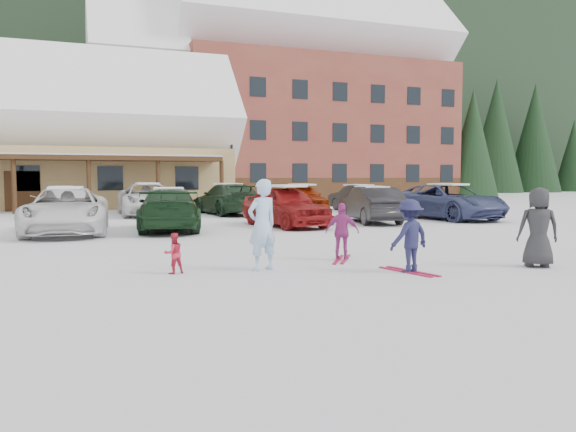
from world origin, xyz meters
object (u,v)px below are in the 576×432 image
object	(u,v)px
parked_car_3	(169,209)
parked_car_10	(148,199)
toddler_red	(174,253)
parked_car_2	(67,211)
adult_skier	(262,225)
child_navy	(409,236)
parked_car_5	(371,205)
bystander_dark	(538,227)
parked_car_12	(302,198)
parked_car_11	(228,199)
alpine_hotel	(290,103)
parked_car_13	(358,198)
child_magenta	(342,232)
parked_car_4	(285,206)
parked_car_6	(448,202)
parked_car_9	(63,202)
lamp_post	(232,153)

from	to	relation	value
parked_car_3	parked_car_10	distance (m)	8.17
toddler_red	parked_car_2	xyz separation A→B (m)	(-2.09, 9.00, 0.37)
adult_skier	child_navy	bearing A→B (deg)	136.25
adult_skier	parked_car_5	world-z (taller)	adult_skier
child_navy	bystander_dark	size ratio (longest dim) A/B	0.86
child_navy	parked_car_12	size ratio (longest dim) A/B	0.33
adult_skier	bystander_dark	distance (m)	5.74
adult_skier	parked_car_2	distance (m)	9.98
parked_car_3	toddler_red	bearing A→B (deg)	90.68
child_navy	parked_car_3	world-z (taller)	parked_car_3
adult_skier	parked_car_10	distance (m)	17.30
parked_car_2	parked_car_12	size ratio (longest dim) A/B	1.27
parked_car_11	adult_skier	bearing A→B (deg)	71.91
parked_car_12	alpine_hotel	bearing A→B (deg)	72.22
parked_car_13	child_magenta	bearing A→B (deg)	55.97
parked_car_4	parked_car_6	distance (m)	8.08
parked_car_5	bystander_dark	bearing A→B (deg)	88.35
toddler_red	parked_car_12	xyz separation A→B (m)	(9.42, 16.77, 0.34)
parked_car_5	parked_car_10	xyz separation A→B (m)	(-8.14, 7.60, 0.05)
bystander_dark	parked_car_3	bearing A→B (deg)	-31.47
parked_car_9	parked_car_10	bearing A→B (deg)	167.18
bystander_dark	parked_car_9	world-z (taller)	bystander_dark
parked_car_12	parked_car_9	bearing A→B (deg)	178.69
child_navy	adult_skier	bearing A→B (deg)	-38.89
parked_car_6	parked_car_12	size ratio (longest dim) A/B	1.29
parked_car_5	parked_car_11	distance (m)	8.14
parked_car_11	parked_car_12	distance (m)	4.17
toddler_red	parked_car_6	size ratio (longest dim) A/B	0.14
child_navy	parked_car_12	world-z (taller)	parked_car_12
bystander_dark	child_magenta	bearing A→B (deg)	-4.93
parked_car_11	parked_car_6	bearing A→B (deg)	136.27
parked_car_5	parked_car_12	world-z (taller)	parked_car_12
child_magenta	adult_skier	bearing A→B (deg)	51.15
alpine_hotel	parked_car_9	xyz separation A→B (m)	(-19.11, -20.62, -7.92)
parked_car_9	alpine_hotel	bearing A→B (deg)	-142.53
child_magenta	parked_car_13	size ratio (longest dim) A/B	0.30
parked_car_5	parked_car_11	size ratio (longest dim) A/B	0.85
parked_car_4	parked_car_13	bearing A→B (deg)	37.69
lamp_post	adult_skier	bearing A→B (deg)	-103.37
lamp_post	child_magenta	bearing A→B (deg)	-98.93
parked_car_12	parked_car_3	bearing A→B (deg)	-134.94
parked_car_12	parked_car_4	bearing A→B (deg)	-114.90
adult_skier	parked_car_4	distance (m)	10.00
bystander_dark	parked_car_10	xyz separation A→B (m)	(-5.82, 18.91, -0.05)
parked_car_10	child_magenta	bearing A→B (deg)	-81.02
alpine_hotel	child_navy	xyz separation A→B (m)	(-12.31, -39.37, -7.91)
alpine_hotel	parked_car_10	distance (m)	26.98
child_navy	parked_car_12	bearing A→B (deg)	-119.03
child_magenta	parked_car_3	distance (m)	8.83
parked_car_6	parked_car_9	distance (m)	17.67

